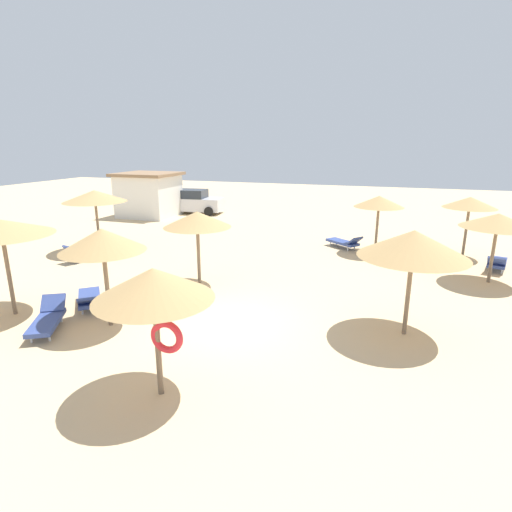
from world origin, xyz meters
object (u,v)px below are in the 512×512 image
(parasol_5, at_px, (498,221))
(lounger_0, at_px, (89,298))
(parasol_0, at_px, (102,240))
(parasol_1, at_px, (95,196))
(lounger_5, at_px, (497,262))
(bench_0, at_px, (200,223))
(parked_car, at_px, (194,202))
(parasol_4, at_px, (1,228))
(lounger_4, at_px, (48,319))
(parasol_8, at_px, (154,285))
(lounger_1, at_px, (85,253))
(beach_cabana, at_px, (149,194))
(parasol_9, at_px, (197,220))
(parasol_3, at_px, (379,202))
(parasol_6, at_px, (413,244))
(parasol_7, at_px, (470,203))
(lounger_3, at_px, (344,242))

(parasol_5, distance_m, lounger_0, 14.21)
(parasol_0, bearing_deg, parasol_1, 130.75)
(lounger_5, height_order, bench_0, lounger_5)
(parasol_0, height_order, parked_car, parasol_0)
(parasol_4, height_order, parked_car, parasol_4)
(lounger_0, bearing_deg, lounger_4, -90.39)
(lounger_4, bearing_deg, parasol_8, -19.45)
(parasol_4, height_order, lounger_0, parasol_4)
(parasol_4, relative_size, lounger_1, 1.49)
(parasol_8, relative_size, beach_cabana, 0.69)
(parasol_1, xyz_separation_m, lounger_4, (4.37, -7.55, -2.28))
(parasol_0, height_order, lounger_0, parasol_0)
(parasol_9, bearing_deg, parasol_3, 49.39)
(lounger_5, relative_size, parked_car, 0.48)
(parasol_1, xyz_separation_m, parasol_3, (12.52, 3.88, -0.21))
(lounger_0, xyz_separation_m, beach_cabana, (-7.40, 14.91, 1.21))
(parasol_5, bearing_deg, parasol_6, -118.85)
(lounger_1, xyz_separation_m, beach_cabana, (-3.47, 10.54, 1.20))
(parasol_4, distance_m, beach_cabana, 17.00)
(parasol_7, bearing_deg, lounger_5, -59.51)
(lounger_3, bearing_deg, parasol_4, -127.12)
(bench_0, xyz_separation_m, beach_cabana, (-5.26, 2.83, 1.18))
(lounger_4, bearing_deg, lounger_3, 60.41)
(parasol_1, distance_m, parasol_8, 12.78)
(parasol_7, relative_size, lounger_3, 1.44)
(parasol_4, bearing_deg, lounger_4, -16.34)
(parasol_9, xyz_separation_m, lounger_0, (-2.33, -3.00, -2.11))
(parasol_1, xyz_separation_m, parasol_9, (6.71, -2.90, -0.19))
(parasol_1, bearing_deg, lounger_5, 8.71)
(parasol_8, bearing_deg, parasol_3, 74.55)
(parasol_0, relative_size, parked_car, 0.67)
(parasol_7, height_order, lounger_0, parasol_7)
(lounger_1, distance_m, lounger_4, 7.18)
(lounger_1, bearing_deg, parasol_1, 106.52)
(parasol_4, height_order, parasol_9, parasol_4)
(parasol_4, relative_size, parked_car, 0.70)
(parasol_1, relative_size, lounger_5, 1.46)
(parasol_0, distance_m, parasol_4, 3.28)
(parked_car, bearing_deg, lounger_3, -30.61)
(parasol_0, distance_m, parasol_3, 12.56)
(parasol_8, height_order, parked_car, parasol_8)
(bench_0, bearing_deg, parasol_8, -66.48)
(parasol_6, distance_m, lounger_4, 10.03)
(parasol_7, xyz_separation_m, lounger_3, (-5.29, -0.19, -2.14))
(parasol_4, xyz_separation_m, lounger_1, (-2.10, 5.48, -2.33))
(parasol_3, height_order, parasol_7, parasol_7)
(parasol_7, bearing_deg, parasol_0, -133.37)
(lounger_1, bearing_deg, parasol_7, 20.45)
(parasol_9, bearing_deg, lounger_3, 58.63)
(lounger_1, relative_size, lounger_3, 1.03)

